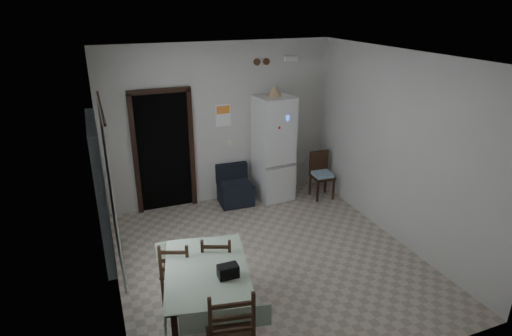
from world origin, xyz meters
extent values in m
plane|color=#A59787|center=(0.00, 0.00, 0.00)|extent=(4.50, 4.50, 0.00)
cube|color=black|center=(-1.05, 2.46, 1.05)|extent=(0.90, 0.45, 2.10)
cube|color=black|center=(-1.54, 2.22, 1.05)|extent=(0.08, 0.10, 2.18)
cube|color=black|center=(-0.56, 2.22, 1.05)|extent=(0.08, 0.10, 2.18)
cube|color=black|center=(-1.05, 2.22, 2.14)|extent=(1.06, 0.10, 0.08)
cube|color=silver|center=(-2.15, -0.20, 1.55)|extent=(0.10, 1.20, 1.60)
cube|color=silver|center=(-2.04, -0.20, 1.55)|extent=(0.02, 1.45, 1.85)
cylinder|color=black|center=(-2.03, -0.20, 2.50)|extent=(0.02, 1.60, 0.02)
cube|color=white|center=(0.05, 2.24, 1.62)|extent=(0.28, 0.02, 0.40)
cube|color=orange|center=(0.05, 2.23, 1.72)|extent=(0.24, 0.01, 0.14)
cube|color=beige|center=(0.15, 2.24, 1.10)|extent=(0.08, 0.02, 0.12)
cylinder|color=#553422|center=(0.70, 2.23, 2.52)|extent=(0.12, 0.03, 0.12)
cylinder|color=#553422|center=(0.88, 2.23, 2.52)|extent=(0.12, 0.03, 0.12)
cube|color=white|center=(1.35, 2.21, 2.55)|extent=(0.25, 0.07, 0.09)
cone|color=tan|center=(0.92, 1.96, 2.05)|extent=(0.27, 0.27, 0.19)
cube|color=black|center=(-0.98, -1.17, 0.80)|extent=(0.22, 0.14, 0.15)
camera|label=1|loc=(-2.12, -4.91, 3.54)|focal=30.00mm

